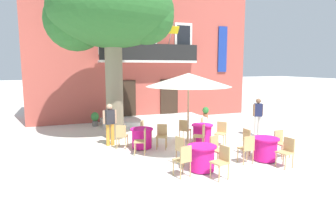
# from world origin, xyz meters

# --- Properties ---
(ground_plane) EXTENTS (120.00, 120.00, 0.00)m
(ground_plane) POSITION_xyz_m (0.00, 0.00, 0.00)
(ground_plane) COLOR silver
(building_facade) EXTENTS (13.00, 5.09, 7.50)m
(building_facade) POSITION_xyz_m (-0.39, 6.99, 3.75)
(building_facade) COLOR #B24C42
(building_facade) RESTS_ON ground
(entrance_step_platform) EXTENTS (5.59, 2.05, 0.25)m
(entrance_step_platform) POSITION_xyz_m (-0.39, 3.97, 0.12)
(entrance_step_platform) COLOR silver
(entrance_step_platform) RESTS_ON ground
(plane_tree) EXTENTS (5.25, 4.61, 6.89)m
(plane_tree) POSITION_xyz_m (-3.07, 1.30, 5.20)
(plane_tree) COLOR #7F755B
(plane_tree) RESTS_ON ground
(cafe_table_near_tree) EXTENTS (0.86, 0.86, 0.76)m
(cafe_table_near_tree) POSITION_xyz_m (-2.35, -0.66, 0.39)
(cafe_table_near_tree) COLOR #DB1984
(cafe_table_near_tree) RESTS_ON ground
(cafe_chair_near_tree_0) EXTENTS (0.52, 0.52, 0.91)m
(cafe_chair_near_tree_0) POSITION_xyz_m (-2.54, -1.39, 0.53)
(cafe_chair_near_tree_0) COLOR tan
(cafe_chair_near_tree_0) RESTS_ON ground
(cafe_chair_near_tree_1) EXTENTS (0.54, 0.54, 0.91)m
(cafe_chair_near_tree_1) POSITION_xyz_m (-1.64, -0.92, 0.53)
(cafe_chair_near_tree_1) COLOR tan
(cafe_chair_near_tree_1) RESTS_ON ground
(cafe_chair_near_tree_2) EXTENTS (0.55, 0.55, 0.91)m
(cafe_chair_near_tree_2) POSITION_xyz_m (-2.04, 0.03, 0.53)
(cafe_chair_near_tree_2) COLOR tan
(cafe_chair_near_tree_2) RESTS_ON ground
(cafe_chair_near_tree_3) EXTENTS (0.53, 0.53, 0.91)m
(cafe_chair_near_tree_3) POSITION_xyz_m (-3.06, -0.42, 0.53)
(cafe_chair_near_tree_3) COLOR tan
(cafe_chair_near_tree_3) RESTS_ON ground
(cafe_table_middle) EXTENTS (0.86, 0.86, 0.76)m
(cafe_table_middle) POSITION_xyz_m (-1.31, -3.53, 0.39)
(cafe_table_middle) COLOR #DB1984
(cafe_table_middle) RESTS_ON ground
(cafe_chair_middle_0) EXTENTS (0.51, 0.51, 0.91)m
(cafe_chair_middle_0) POSITION_xyz_m (-0.63, -3.21, 0.53)
(cafe_chair_middle_0) COLOR tan
(cafe_chair_middle_0) RESTS_ON ground
(cafe_chair_middle_1) EXTENTS (0.52, 0.52, 0.91)m
(cafe_chair_middle_1) POSITION_xyz_m (-1.65, -2.86, 0.53)
(cafe_chair_middle_1) COLOR tan
(cafe_chair_middle_1) RESTS_ON ground
(cafe_chair_middle_2) EXTENTS (0.49, 0.49, 0.91)m
(cafe_chair_middle_2) POSITION_xyz_m (-2.02, -3.79, 0.53)
(cafe_chair_middle_2) COLOR tan
(cafe_chair_middle_2) RESTS_ON ground
(cafe_chair_middle_3) EXTENTS (0.48, 0.48, 0.91)m
(cafe_chair_middle_3) POSITION_xyz_m (-1.08, -4.25, 0.53)
(cafe_chair_middle_3) COLOR tan
(cafe_chair_middle_3) RESTS_ON ground
(cafe_table_front) EXTENTS (0.86, 0.86, 0.76)m
(cafe_table_front) POSITION_xyz_m (1.06, -3.45, 0.39)
(cafe_table_front) COLOR #DB1984
(cafe_table_front) RESTS_ON ground
(cafe_chair_front_0) EXTENTS (0.41, 0.41, 0.91)m
(cafe_chair_front_0) POSITION_xyz_m (0.97, -2.70, 0.53)
(cafe_chair_front_0) COLOR tan
(cafe_chair_front_0) RESTS_ON ground
(cafe_chair_front_1) EXTENTS (0.42, 0.42, 0.91)m
(cafe_chair_front_1) POSITION_xyz_m (0.31, -3.49, 0.53)
(cafe_chair_front_1) COLOR tan
(cafe_chair_front_1) RESTS_ON ground
(cafe_chair_front_2) EXTENTS (0.45, 0.45, 0.91)m
(cafe_chair_front_2) POSITION_xyz_m (1.25, -4.18, 0.53)
(cafe_chair_front_2) COLOR tan
(cafe_chair_front_2) RESTS_ON ground
(cafe_chair_front_3) EXTENTS (0.43, 0.43, 0.91)m
(cafe_chair_front_3) POSITION_xyz_m (1.81, -3.32, 0.53)
(cafe_chair_front_3) COLOR tan
(cafe_chair_front_3) RESTS_ON ground
(cafe_table_far_side) EXTENTS (0.86, 0.86, 0.76)m
(cafe_table_far_side) POSITION_xyz_m (0.11, -0.82, 0.39)
(cafe_table_far_side) COLOR #DB1984
(cafe_table_far_side) RESTS_ON ground
(cafe_chair_far_side_0) EXTENTS (0.56, 0.56, 0.91)m
(cafe_chair_far_side_0) POSITION_xyz_m (0.54, -0.20, 0.53)
(cafe_chair_far_side_0) COLOR tan
(cafe_chair_far_side_0) RESTS_ON ground
(cafe_chair_far_side_1) EXTENTS (0.56, 0.56, 0.91)m
(cafe_chair_far_side_1) POSITION_xyz_m (-0.44, -0.31, 0.53)
(cafe_chair_far_side_1) COLOR tan
(cafe_chair_far_side_1) RESTS_ON ground
(cafe_chair_far_side_2) EXTENTS (0.56, 0.56, 0.91)m
(cafe_chair_far_side_2) POSITION_xyz_m (-0.28, -1.46, 0.53)
(cafe_chair_far_side_2) COLOR tan
(cafe_chair_far_side_2) RESTS_ON ground
(cafe_chair_far_side_3) EXTENTS (0.57, 0.57, 0.91)m
(cafe_chair_far_side_3) POSITION_xyz_m (0.68, -1.32, 0.53)
(cafe_chair_far_side_3) COLOR tan
(cafe_chair_far_side_3) RESTS_ON ground
(cafe_umbrella) EXTENTS (2.90, 2.90, 2.85)m
(cafe_umbrella) POSITION_xyz_m (-1.06, -2.00, 2.61)
(cafe_umbrella) COLOR #997A56
(cafe_umbrella) RESTS_ON ground
(ground_planter_left) EXTENTS (0.40, 0.40, 0.72)m
(ground_planter_left) POSITION_xyz_m (-3.53, 4.10, 0.40)
(ground_planter_left) COLOR slate
(ground_planter_left) RESTS_ON ground
(ground_planter_right) EXTENTS (0.37, 0.37, 0.72)m
(ground_planter_right) POSITION_xyz_m (2.76, 3.80, 0.40)
(ground_planter_right) COLOR #995638
(ground_planter_right) RESTS_ON ground
(pedestrian_near_entrance) EXTENTS (0.53, 0.31, 1.64)m
(pedestrian_near_entrance) POSITION_xyz_m (-3.40, 0.16, 0.93)
(pedestrian_near_entrance) COLOR gold
(pedestrian_near_entrance) RESTS_ON ground
(pedestrian_mid_plaza) EXTENTS (0.53, 0.35, 1.68)m
(pedestrian_mid_plaza) POSITION_xyz_m (2.96, -0.63, 0.95)
(pedestrian_mid_plaza) COLOR silver
(pedestrian_mid_plaza) RESTS_ON ground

